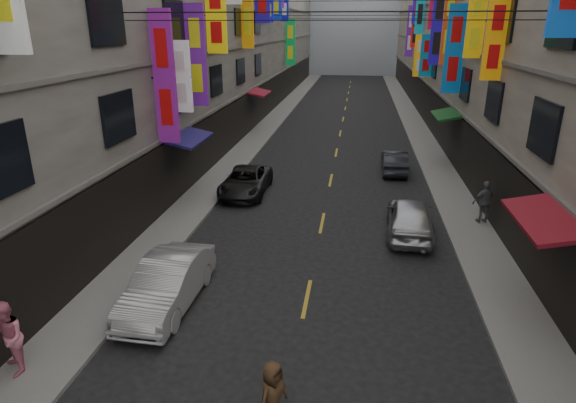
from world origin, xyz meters
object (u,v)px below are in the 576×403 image
(pedestrian_lfar, at_px, (7,339))
(pedestrian_rfar, at_px, (485,202))
(car_right_mid, at_px, (410,217))
(scooter_far_right, at_px, (395,217))
(car_right_far, at_px, (394,161))
(car_left_far, at_px, (246,181))
(car_left_mid, at_px, (167,283))
(pedestrian_crossing, at_px, (273,395))

(pedestrian_lfar, xyz_separation_m, pedestrian_rfar, (13.03, 11.15, -0.03))
(car_right_mid, height_order, pedestrian_rfar, pedestrian_rfar)
(scooter_far_right, distance_m, car_right_far, 8.08)
(car_left_far, height_order, car_right_far, car_right_far)
(pedestrian_rfar, bearing_deg, car_left_mid, 21.93)
(car_left_mid, height_order, car_left_far, car_left_mid)
(pedestrian_rfar, height_order, pedestrian_crossing, pedestrian_rfar)
(car_left_mid, xyz_separation_m, car_right_far, (7.41, 14.95, -0.10))
(car_left_far, distance_m, car_right_far, 8.81)
(pedestrian_rfar, xyz_separation_m, pedestrian_crossing, (-6.75, -11.73, -0.24))
(car_left_far, relative_size, pedestrian_crossing, 2.90)
(car_left_mid, bearing_deg, scooter_far_right, 46.17)
(car_right_mid, relative_size, pedestrian_rfar, 2.42)
(car_left_mid, height_order, pedestrian_crossing, pedestrian_crossing)
(pedestrian_crossing, bearing_deg, car_right_mid, 7.37)
(car_right_mid, height_order, car_right_far, car_right_mid)
(pedestrian_lfar, bearing_deg, pedestrian_crossing, 38.59)
(pedestrian_lfar, bearing_deg, car_left_far, 123.76)
(car_right_mid, distance_m, pedestrian_crossing, 10.98)
(pedestrian_rfar, bearing_deg, car_right_mid, 9.97)
(car_left_far, xyz_separation_m, car_right_far, (7.41, 4.76, 0.00))
(pedestrian_lfar, height_order, pedestrian_crossing, pedestrian_lfar)
(car_right_mid, xyz_separation_m, car_right_far, (-0.07, 8.65, -0.11))
(car_right_far, bearing_deg, car_left_far, 32.62)
(car_left_mid, distance_m, car_left_far, 10.19)
(car_right_mid, bearing_deg, pedestrian_crossing, 73.70)
(pedestrian_lfar, bearing_deg, car_right_mid, 88.44)
(scooter_far_right, height_order, car_left_mid, car_left_mid)
(car_left_far, distance_m, pedestrian_rfar, 10.88)
(pedestrian_lfar, bearing_deg, car_left_mid, 98.71)
(car_left_far, relative_size, pedestrian_rfar, 2.51)
(scooter_far_right, height_order, pedestrian_rfar, pedestrian_rfar)
(car_left_mid, relative_size, car_left_far, 0.98)
(pedestrian_lfar, bearing_deg, car_right_far, 105.76)
(car_left_mid, bearing_deg, car_right_mid, 41.66)
(pedestrian_lfar, distance_m, pedestrian_rfar, 17.15)
(car_left_mid, bearing_deg, car_left_far, 91.58)
(car_left_mid, bearing_deg, pedestrian_lfar, -123.63)
(car_left_far, relative_size, car_right_far, 1.18)
(car_left_mid, distance_m, pedestrian_lfar, 4.26)
(car_left_far, bearing_deg, car_right_mid, -27.74)
(car_right_mid, bearing_deg, car_right_far, -86.41)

